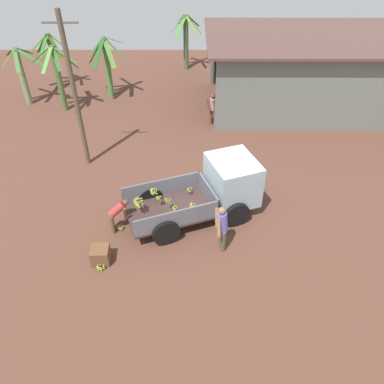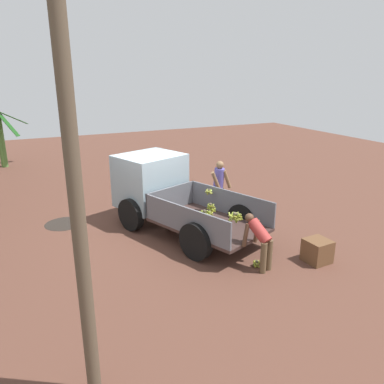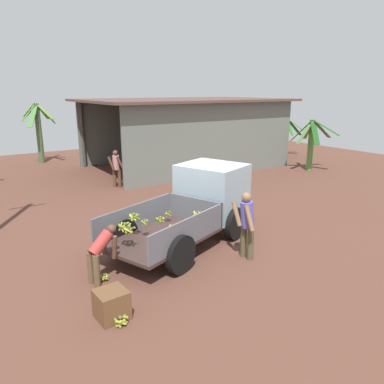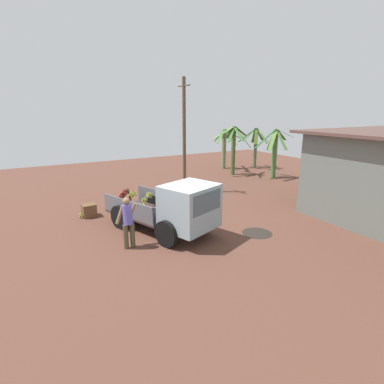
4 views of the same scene
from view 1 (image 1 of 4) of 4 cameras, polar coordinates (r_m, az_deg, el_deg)
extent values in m
plane|color=brown|center=(13.95, 3.87, -1.96)|extent=(36.00, 36.00, 0.00)
cylinder|color=black|center=(15.97, 7.82, 3.62)|extent=(1.12, 1.12, 0.01)
cube|color=#3E2B27|center=(12.93, -3.41, -2.86)|extent=(3.35, 2.71, 0.08)
cube|color=slate|center=(13.35, -4.62, 0.69)|extent=(2.73, 1.06, 0.67)
cube|color=slate|center=(12.05, -2.20, -4.09)|extent=(2.73, 1.06, 0.67)
cube|color=slate|center=(13.06, 2.48, -0.18)|extent=(0.68, 1.71, 0.67)
cube|color=#94ACB8|center=(13.15, 6.17, 1.90)|extent=(2.04, 2.19, 1.55)
cube|color=#4C606B|center=(13.29, 9.26, 3.65)|extent=(0.52, 1.34, 0.68)
cylinder|color=black|center=(14.21, 3.52, 1.30)|extent=(0.95, 0.53, 0.93)
cylinder|color=black|center=(12.91, 6.80, -3.40)|extent=(0.95, 0.53, 0.93)
cylinder|color=black|center=(13.57, -6.36, -0.95)|extent=(0.95, 0.53, 0.93)
cylinder|color=black|center=(12.21, -4.01, -6.19)|extent=(0.95, 0.53, 0.93)
sphere|color=brown|center=(12.76, -5.10, -0.71)|extent=(0.07, 0.07, 0.07)
cylinder|color=olive|center=(12.83, -5.21, -0.86)|extent=(0.11, 0.12, 0.15)
cylinder|color=olive|center=(12.77, -5.31, -0.97)|extent=(0.12, 0.15, 0.12)
cylinder|color=#969A25|center=(12.77, -5.03, -1.05)|extent=(0.14, 0.08, 0.14)
cylinder|color=olive|center=(12.79, -4.88, -0.94)|extent=(0.06, 0.14, 0.14)
cylinder|color=olive|center=(12.83, -4.99, -0.69)|extent=(0.16, 0.09, 0.11)
sphere|color=brown|center=(12.88, -5.80, 0.33)|extent=(0.09, 0.09, 0.09)
cylinder|color=olive|center=(12.98, -5.66, 0.17)|extent=(0.18, 0.11, 0.21)
cylinder|color=olive|center=(12.99, -5.95, 0.33)|extent=(0.21, 0.15, 0.15)
cylinder|color=#9BA541|center=(12.94, -6.15, 0.13)|extent=(0.08, 0.22, 0.16)
cylinder|color=#A4AA43|center=(12.89, -6.12, -0.03)|extent=(0.16, 0.20, 0.15)
cylinder|color=olive|center=(12.85, -5.77, -0.13)|extent=(0.22, 0.07, 0.15)
cylinder|color=olive|center=(12.91, -5.58, -0.10)|extent=(0.14, 0.16, 0.21)
cylinder|color=olive|center=(12.95, -5.51, 0.07)|extent=(0.11, 0.18, 0.21)
sphere|color=brown|center=(12.52, -2.62, -2.30)|extent=(0.08, 0.08, 0.08)
cylinder|color=olive|center=(12.57, -2.42, -2.46)|extent=(0.09, 0.14, 0.14)
cylinder|color=olive|center=(12.59, -2.58, -2.33)|extent=(0.15, 0.06, 0.13)
cylinder|color=olive|center=(12.58, -2.82, -2.33)|extent=(0.13, 0.15, 0.11)
cylinder|color=#92A627|center=(12.54, -2.83, -2.56)|extent=(0.10, 0.15, 0.13)
cylinder|color=olive|center=(12.51, -2.67, -2.64)|extent=(0.16, 0.07, 0.12)
cylinder|color=olive|center=(12.52, -2.39, -2.55)|extent=(0.12, 0.15, 0.12)
sphere|color=brown|center=(12.52, -8.25, -1.13)|extent=(0.09, 0.09, 0.09)
cylinder|color=olive|center=(12.57, -8.66, -1.43)|extent=(0.07, 0.24, 0.17)
cylinder|color=olive|center=(12.50, -8.58, -1.56)|extent=(0.22, 0.19, 0.13)
cylinder|color=#95A933|center=(12.53, -8.16, -1.69)|extent=(0.20, 0.09, 0.22)
cylinder|color=#A5AF4D|center=(12.51, -7.81, -1.45)|extent=(0.14, 0.25, 0.13)
cylinder|color=#94AB2F|center=(12.60, -7.86, -1.31)|extent=(0.15, 0.21, 0.19)
cylinder|color=#9CA542|center=(12.63, -8.07, -1.07)|extent=(0.25, 0.10, 0.15)
cylinder|color=#9BA530|center=(12.62, -8.54, -1.17)|extent=(0.19, 0.21, 0.15)
sphere|color=brown|center=(12.54, -3.67, -1.06)|extent=(0.08, 0.08, 0.08)
cylinder|color=olive|center=(12.61, -3.46, -1.16)|extent=(0.13, 0.14, 0.14)
cylinder|color=olive|center=(12.62, -3.66, -1.18)|extent=(0.14, 0.05, 0.16)
cylinder|color=olive|center=(12.61, -3.82, -1.25)|extent=(0.11, 0.13, 0.16)
cylinder|color=olive|center=(12.56, -3.95, -1.29)|extent=(0.10, 0.17, 0.11)
cylinder|color=olive|center=(12.53, -3.76, -1.43)|extent=(0.17, 0.09, 0.13)
cylinder|color=olive|center=(12.54, -3.58, -1.43)|extent=(0.16, 0.10, 0.14)
cylinder|color=#A3AB3C|center=(12.57, -3.41, -1.31)|extent=(0.07, 0.16, 0.14)
sphere|color=#4A4230|center=(13.34, -0.36, 0.53)|extent=(0.07, 0.07, 0.07)
cylinder|color=olive|center=(13.39, -0.17, 0.34)|extent=(0.07, 0.13, 0.15)
cylinder|color=#93A636|center=(13.41, -0.36, 0.58)|extent=(0.16, 0.04, 0.09)
cylinder|color=olive|center=(13.39, -0.54, 0.37)|extent=(0.09, 0.13, 0.15)
cylinder|color=#91A52C|center=(13.32, -0.51, 0.23)|extent=(0.15, 0.12, 0.11)
cylinder|color=olive|center=(13.34, -0.24, 0.20)|extent=(0.13, 0.10, 0.14)
sphere|color=brown|center=(12.46, -8.05, -1.67)|extent=(0.08, 0.08, 0.08)
cylinder|color=#9AAF2E|center=(12.56, -8.00, -1.81)|extent=(0.17, 0.06, 0.20)
cylinder|color=olive|center=(12.52, -8.40, -1.80)|extent=(0.09, 0.22, 0.14)
cylinder|color=#A1A72E|center=(12.45, -8.32, -2.05)|extent=(0.20, 0.17, 0.13)
cylinder|color=olive|center=(12.47, -7.83, -2.10)|extent=(0.16, 0.16, 0.19)
cylinder|color=olive|center=(12.50, -7.63, -1.77)|extent=(0.11, 0.22, 0.13)
sphere|color=#4B4431|center=(12.15, 0.12, -1.87)|extent=(0.07, 0.07, 0.07)
cylinder|color=olive|center=(12.23, 0.18, -1.93)|extent=(0.16, 0.08, 0.14)
cylinder|color=#9DAA40|center=(12.20, -0.14, -1.94)|extent=(0.12, 0.17, 0.12)
cylinder|color=#ABAE3F|center=(12.17, -0.13, -2.14)|extent=(0.10, 0.16, 0.14)
cylinder|color=#9CB23C|center=(12.15, 0.08, -2.25)|extent=(0.15, 0.07, 0.15)
cylinder|color=#92A723|center=(12.16, 0.33, -2.18)|extent=(0.12, 0.15, 0.14)
cylinder|color=olive|center=(12.20, 0.39, -1.89)|extent=(0.13, 0.17, 0.10)
cube|color=slate|center=(24.15, 15.32, 19.62)|extent=(9.81, 0.15, 3.52)
cube|color=slate|center=(18.80, 19.10, 13.59)|extent=(9.81, 0.15, 3.52)
cube|color=brown|center=(20.89, 17.98, 21.60)|extent=(10.64, 6.90, 0.12)
cylinder|color=#3F3833|center=(23.26, 3.43, 20.11)|extent=(0.16, 0.16, 3.52)
cylinder|color=#3F3833|center=(18.08, 4.19, 14.60)|extent=(0.16, 0.16, 3.52)
cylinder|color=brown|center=(15.36, -17.40, 13.85)|extent=(0.19, 0.19, 6.13)
cylinder|color=brown|center=(14.55, -19.48, 23.19)|extent=(1.25, 0.07, 0.07)
cylinder|color=#77865C|center=(22.60, -24.41, 15.63)|extent=(0.34, 0.34, 2.99)
cube|color=#47863A|center=(22.02, -23.40, 18.25)|extent=(1.39, 0.32, 1.07)
cube|color=#426D32|center=(22.81, -24.32, 19.04)|extent=(0.48, 1.47, 0.78)
cube|color=#2C5A22|center=(22.82, -25.89, 18.71)|extent=(1.04, 1.09, 0.72)
cube|color=#537E27|center=(22.27, -26.23, 17.81)|extent=(0.85, 0.52, 0.99)
cube|color=#447639|center=(21.87, -25.19, 17.71)|extent=(0.45, 0.88, 1.03)
cylinder|color=#4E7F41|center=(22.16, -12.71, 17.93)|extent=(0.32, 0.32, 3.20)
cube|color=#567836|center=(21.66, -11.55, 20.51)|extent=(1.19, 0.35, 1.26)
cube|color=#3D6833|center=(22.07, -12.00, 21.74)|extent=(0.93, 1.02, 0.56)
cube|color=#297829|center=(22.54, -13.57, 21.48)|extent=(0.74, 1.57, 0.85)
cube|color=#547530|center=(22.19, -14.38, 20.18)|extent=(1.16, 0.63, 1.52)
cube|color=#335723|center=(21.66, -14.41, 20.64)|extent=(0.93, 0.65, 0.88)
cube|color=#1F501F|center=(21.25, -14.04, 19.87)|extent=(0.64, 1.45, 1.23)
cube|color=#567E34|center=(21.29, -12.53, 20.00)|extent=(0.82, 1.19, 1.31)
cylinder|color=#49633E|center=(25.74, -0.93, 21.76)|extent=(0.32, 0.32, 3.34)
cube|color=#467B2B|center=(25.48, 0.23, 24.22)|extent=(1.00, 0.37, 1.19)
cube|color=#4B7B22|center=(25.92, 0.08, 24.70)|extent=(1.00, 1.17, 0.98)
cube|color=#3D8336|center=(25.84, -1.54, 24.86)|extent=(0.73, 1.04, 0.80)
cube|color=#437C2A|center=(25.35, -2.03, 24.38)|extent=(0.91, 0.35, 0.97)
cube|color=#4A7E3D|center=(25.10, -1.73, 23.89)|extent=(0.85, 0.94, 1.27)
cube|color=#5D8A38|center=(24.89, -0.23, 24.26)|extent=(0.76, 1.16, 0.87)
cylinder|color=#5A694A|center=(24.23, -20.30, 18.12)|extent=(0.26, 0.26, 3.05)
cube|color=#467734|center=(23.85, -19.51, 20.63)|extent=(1.12, 0.41, 1.11)
cube|color=#436222|center=(24.24, -19.52, 20.64)|extent=(1.02, 1.10, 1.32)
cube|color=#416937|center=(24.43, -20.90, 20.84)|extent=(0.57, 1.11, 1.02)
cube|color=#487B32|center=(24.39, -21.79, 20.33)|extent=(1.16, 0.85, 1.24)
cube|color=#3C5829|center=(23.87, -22.62, 19.92)|extent=(1.42, 0.87, 1.14)
cube|color=#296C1C|center=(23.50, -21.66, 20.05)|extent=(0.53, 1.11, 1.01)
cube|color=#3C571A|center=(23.52, -20.22, 20.22)|extent=(0.87, 0.81, 1.14)
cylinder|color=#496633|center=(21.10, -19.59, 15.82)|extent=(0.29, 0.29, 3.32)
cube|color=#477D32|center=(20.46, -18.90, 19.20)|extent=(1.12, 0.32, 0.86)
cube|color=#49713D|center=(21.03, -18.74, 18.87)|extent=(1.04, 1.07, 1.44)
cube|color=#46692D|center=(21.24, -20.22, 19.81)|extent=(0.49, 1.27, 0.71)
cube|color=#326A2F|center=(21.07, -21.92, 18.93)|extent=(1.34, 0.57, 0.95)
cube|color=#35601C|center=(20.66, -21.66, 18.76)|extent=(0.93, 0.56, 0.86)
cube|color=#55893E|center=(19.96, -21.19, 18.32)|extent=(0.28, 1.66, 0.81)
cube|color=#376E2D|center=(20.32, -20.05, 18.58)|extent=(0.59, 0.84, 1.02)
cylinder|color=brown|center=(12.00, 4.77, -7.49)|extent=(0.18, 0.18, 0.84)
cylinder|color=brown|center=(12.17, 4.60, -6.70)|extent=(0.18, 0.18, 0.84)
cylinder|color=#5E57B7|center=(11.56, 4.70, -4.51)|extent=(0.40, 0.34, 0.68)
sphere|color=#8C6746|center=(11.26, 4.58, -2.87)|extent=(0.24, 0.24, 0.24)
cylinder|color=#8C6746|center=(11.40, 4.13, -5.32)|extent=(0.14, 0.34, 0.62)
cylinder|color=#8C6746|center=(11.70, 3.81, -3.90)|extent=(0.14, 0.36, 0.61)
cylinder|color=brown|center=(13.02, -12.11, -4.32)|extent=(0.18, 0.18, 0.73)
cylinder|color=brown|center=(12.86, -12.00, -4.91)|extent=(0.18, 0.18, 0.73)
cylinder|color=#AB3430|center=(12.59, -11.36, -2.63)|extent=(0.67, 0.43, 0.56)
sphere|color=brown|center=(12.45, -10.10, -1.56)|extent=(0.21, 0.21, 0.21)
cylinder|color=brown|center=(12.81, -10.33, -2.32)|extent=(0.15, 0.22, 0.55)
cylinder|color=brown|center=(12.54, -10.17, -3.39)|extent=(0.14, 0.18, 0.55)
cylinder|color=brown|center=(18.99, 3.54, 11.29)|extent=(0.21, 0.21, 0.80)
cylinder|color=brown|center=(19.07, 2.93, 11.45)|extent=(0.21, 0.21, 0.80)
cylinder|color=pink|center=(18.69, 3.26, 13.25)|extent=(0.44, 0.47, 0.65)
sphere|color=brown|center=(18.47, 3.23, 14.37)|extent=(0.22, 0.22, 0.22)
cylinder|color=brown|center=(18.49, 3.60, 12.92)|extent=(0.35, 0.25, 0.58)
cylinder|color=brown|center=(18.67, 2.52, 13.19)|extent=(0.30, 0.23, 0.59)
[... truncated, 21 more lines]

